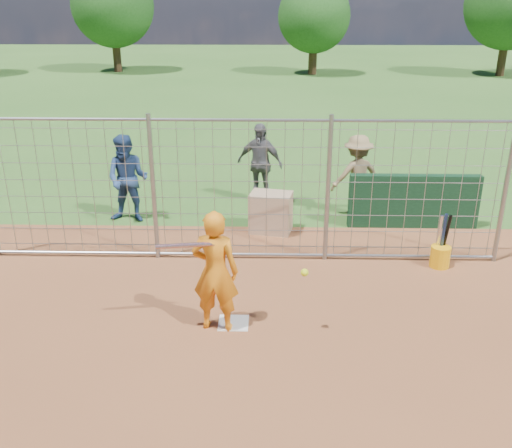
{
  "coord_description": "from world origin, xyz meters",
  "views": [
    {
      "loc": [
        0.5,
        -7.27,
        4.39
      ],
      "look_at": [
        0.3,
        0.8,
        1.15
      ],
      "focal_mm": 40.0,
      "sensor_mm": 36.0,
      "label": 1
    }
  ],
  "objects_px": {
    "bystander_b": "(260,163)",
    "equipment_bin": "(271,213)",
    "bucket_with_bats": "(440,254)",
    "batter": "(215,272)",
    "bystander_c": "(357,175)",
    "bystander_a": "(128,179)"
  },
  "relations": [
    {
      "from": "bystander_b",
      "to": "bystander_c",
      "type": "height_order",
      "value": "bystander_b"
    },
    {
      "from": "batter",
      "to": "equipment_bin",
      "type": "height_order",
      "value": "batter"
    },
    {
      "from": "bystander_b",
      "to": "equipment_bin",
      "type": "xyz_separation_m",
      "value": [
        0.26,
        -1.76,
        -0.51
      ]
    },
    {
      "from": "bystander_a",
      "to": "equipment_bin",
      "type": "bearing_deg",
      "value": -3.23
    },
    {
      "from": "bystander_c",
      "to": "bystander_a",
      "type": "bearing_deg",
      "value": -9.42
    },
    {
      "from": "bystander_b",
      "to": "bystander_c",
      "type": "bearing_deg",
      "value": 2.38
    },
    {
      "from": "bystander_c",
      "to": "bucket_with_bats",
      "type": "bearing_deg",
      "value": 97.62
    },
    {
      "from": "bystander_b",
      "to": "bucket_with_bats",
      "type": "height_order",
      "value": "bystander_b"
    },
    {
      "from": "bystander_c",
      "to": "equipment_bin",
      "type": "distance_m",
      "value": 2.15
    },
    {
      "from": "bystander_c",
      "to": "equipment_bin",
      "type": "xyz_separation_m",
      "value": [
        -1.82,
        -1.05,
        -0.46
      ]
    },
    {
      "from": "bystander_b",
      "to": "bucket_with_bats",
      "type": "bearing_deg",
      "value": -24.57
    },
    {
      "from": "batter",
      "to": "equipment_bin",
      "type": "relative_size",
      "value": 2.21
    },
    {
      "from": "bystander_c",
      "to": "equipment_bin",
      "type": "height_order",
      "value": "bystander_c"
    },
    {
      "from": "bucket_with_bats",
      "to": "batter",
      "type": "bearing_deg",
      "value": -150.83
    },
    {
      "from": "bystander_b",
      "to": "bucket_with_bats",
      "type": "distance_m",
      "value": 4.64
    },
    {
      "from": "batter",
      "to": "bystander_b",
      "type": "relative_size",
      "value": 0.98
    },
    {
      "from": "bystander_a",
      "to": "equipment_bin",
      "type": "distance_m",
      "value": 3.02
    },
    {
      "from": "batter",
      "to": "bucket_with_bats",
      "type": "distance_m",
      "value": 4.28
    },
    {
      "from": "batter",
      "to": "bystander_a",
      "type": "relative_size",
      "value": 0.97
    },
    {
      "from": "bystander_a",
      "to": "bystander_c",
      "type": "bearing_deg",
      "value": 13.2
    },
    {
      "from": "bystander_c",
      "to": "bucket_with_bats",
      "type": "xyz_separation_m",
      "value": [
        1.12,
        -2.58,
        -0.62
      ]
    },
    {
      "from": "bystander_a",
      "to": "equipment_bin",
      "type": "xyz_separation_m",
      "value": [
        2.93,
        -0.52,
        -0.51
      ]
    }
  ]
}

